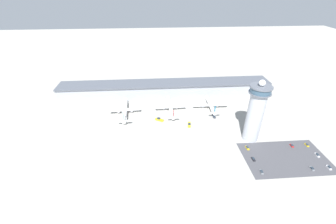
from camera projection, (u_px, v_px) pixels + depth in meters
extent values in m
plane|color=#9E9B93|center=(170.00, 129.00, 206.23)|extent=(1000.00, 1000.00, 0.00)
cube|color=#9399A3|center=(165.00, 90.00, 262.42)|extent=(241.62, 22.00, 15.10)
cube|color=#4C515B|center=(165.00, 83.00, 258.16)|extent=(241.62, 25.00, 1.60)
cylinder|color=#ADB2BC|center=(254.00, 117.00, 183.43)|extent=(12.87, 12.87, 43.40)
cylinder|color=#565B66|center=(260.00, 93.00, 172.15)|extent=(17.17, 17.17, 0.80)
cylinder|color=#334C60|center=(261.00, 90.00, 170.91)|extent=(15.79, 15.79, 4.08)
cylinder|color=#565B66|center=(261.00, 87.00, 169.61)|extent=(17.17, 17.17, 1.00)
sphere|color=white|center=(262.00, 83.00, 168.09)|extent=(4.97, 4.97, 4.97)
cube|color=#424247|center=(285.00, 158.00, 173.34)|extent=(64.00, 40.00, 0.01)
cylinder|color=white|center=(125.00, 109.00, 228.15)|extent=(6.45, 36.21, 4.49)
cone|color=white|center=(125.00, 100.00, 245.24)|extent=(4.70, 4.28, 4.49)
cone|color=white|center=(124.00, 120.00, 210.50)|extent=(4.33, 5.60, 4.04)
cube|color=white|center=(125.00, 110.00, 229.17)|extent=(31.69, 6.12, 0.44)
cylinder|color=#A8A8B2|center=(119.00, 111.00, 229.98)|extent=(2.74, 5.07, 2.47)
cylinder|color=#A8A8B2|center=(132.00, 110.00, 231.45)|extent=(2.74, 5.07, 2.47)
cube|color=#197FB2|center=(123.00, 116.00, 206.60)|extent=(0.45, 2.81, 7.18)
cube|color=white|center=(124.00, 121.00, 209.01)|extent=(12.66, 2.68, 0.24)
cylinder|color=black|center=(126.00, 105.00, 244.24)|extent=(0.28, 0.28, 2.39)
cylinder|color=black|center=(128.00, 112.00, 230.19)|extent=(0.28, 0.28, 2.39)
cylinder|color=black|center=(122.00, 113.00, 229.49)|extent=(0.28, 0.28, 2.39)
cylinder|color=white|center=(170.00, 107.00, 233.41)|extent=(5.16, 36.53, 3.74)
cone|color=white|center=(168.00, 98.00, 250.40)|extent=(3.87, 3.51, 3.74)
cone|color=white|center=(173.00, 117.00, 215.93)|extent=(3.54, 4.62, 3.37)
cube|color=white|center=(170.00, 107.00, 234.36)|extent=(32.06, 5.64, 0.44)
cylinder|color=#A8A8B2|center=(164.00, 108.00, 235.14)|extent=(2.22, 4.20, 2.06)
cylinder|color=#A8A8B2|center=(176.00, 107.00, 236.45)|extent=(2.22, 4.20, 2.06)
cube|color=red|center=(173.00, 113.00, 212.68)|extent=(0.41, 2.81, 5.99)
cube|color=white|center=(173.00, 117.00, 214.63)|extent=(10.55, 2.41, 0.24)
cylinder|color=black|center=(168.00, 102.00, 249.57)|extent=(0.28, 0.28, 2.65)
cylinder|color=black|center=(173.00, 109.00, 235.23)|extent=(0.28, 0.28, 2.65)
cylinder|color=black|center=(168.00, 110.00, 234.72)|extent=(0.28, 0.28, 2.65)
cylinder|color=white|center=(210.00, 105.00, 237.50)|extent=(4.23, 29.00, 3.83)
cone|color=white|center=(207.00, 98.00, 251.41)|extent=(3.88, 3.50, 3.83)
cone|color=white|center=(214.00, 113.00, 223.11)|extent=(3.51, 4.64, 3.45)
cube|color=white|center=(210.00, 105.00, 238.34)|extent=(36.82, 4.91, 0.44)
cylinder|color=#A8A8B2|center=(203.00, 106.00, 239.39)|extent=(2.16, 4.24, 2.11)
cylinder|color=#A8A8B2|center=(217.00, 105.00, 240.20)|extent=(2.16, 4.24, 2.11)
cube|color=#197FB2|center=(215.00, 109.00, 219.78)|extent=(0.34, 2.80, 6.13)
cube|color=white|center=(215.00, 113.00, 221.78)|extent=(10.75, 2.15, 0.24)
cylinder|color=black|center=(208.00, 101.00, 250.49)|extent=(0.28, 0.28, 2.41)
cylinder|color=black|center=(213.00, 107.00, 239.04)|extent=(0.28, 0.28, 2.41)
cylinder|color=black|center=(208.00, 107.00, 238.76)|extent=(0.28, 0.28, 2.41)
cube|color=black|center=(159.00, 121.00, 218.79)|extent=(7.29, 5.60, 0.12)
cube|color=gold|center=(159.00, 120.00, 218.41)|extent=(8.50, 6.36, 1.59)
cube|color=#232D38|center=(159.00, 118.00, 217.99)|extent=(3.27, 3.16, 1.30)
cube|color=black|center=(214.00, 117.00, 224.50)|extent=(2.42, 5.47, 0.12)
cube|color=#2D333D|center=(214.00, 116.00, 224.19)|extent=(2.56, 6.50, 1.37)
cube|color=#232D38|center=(214.00, 116.00, 223.01)|extent=(2.08, 2.01, 1.12)
cube|color=black|center=(189.00, 125.00, 211.66)|extent=(3.52, 6.99, 0.12)
cube|color=gold|center=(189.00, 125.00, 211.32)|extent=(3.82, 8.26, 1.43)
cube|color=#232D38|center=(189.00, 124.00, 209.98)|extent=(2.61, 2.72, 1.17)
cube|color=black|center=(247.00, 148.00, 182.87)|extent=(1.84, 4.02, 0.12)
cube|color=gold|center=(247.00, 148.00, 182.68)|extent=(1.94, 4.78, 0.85)
cube|color=#232D38|center=(247.00, 147.00, 182.39)|extent=(1.64, 2.65, 0.69)
cube|color=black|center=(312.00, 169.00, 162.77)|extent=(1.72, 3.53, 0.12)
cube|color=slate|center=(312.00, 169.00, 162.59)|extent=(1.79, 4.20, 0.84)
cube|color=#232D38|center=(312.00, 168.00, 162.11)|extent=(1.57, 2.31, 0.69)
cube|color=black|center=(317.00, 155.00, 175.41)|extent=(1.74, 3.92, 0.12)
cube|color=silver|center=(317.00, 155.00, 175.23)|extent=(1.82, 4.66, 0.86)
cube|color=#232D38|center=(318.00, 154.00, 174.73)|extent=(1.57, 2.58, 0.70)
cube|color=black|center=(253.00, 159.00, 171.51)|extent=(1.85, 3.81, 0.12)
cube|color=black|center=(253.00, 159.00, 171.35)|extent=(1.95, 4.52, 0.74)
cube|color=#232D38|center=(253.00, 158.00, 171.10)|extent=(1.65, 2.52, 0.61)
cube|color=black|center=(292.00, 146.00, 185.30)|extent=(1.67, 3.42, 0.12)
cube|color=red|center=(292.00, 146.00, 185.13)|extent=(1.74, 4.07, 0.79)
cube|color=#232D38|center=(292.00, 145.00, 184.67)|extent=(1.52, 2.25, 0.65)
cube|color=black|center=(329.00, 168.00, 163.82)|extent=(1.69, 3.78, 0.12)
cube|color=silver|center=(329.00, 168.00, 163.64)|extent=(1.77, 4.50, 0.84)
cube|color=#232D38|center=(329.00, 167.00, 163.16)|extent=(1.53, 2.48, 0.68)
cube|color=black|center=(261.00, 172.00, 160.12)|extent=(1.73, 3.63, 0.12)
cube|color=slate|center=(261.00, 172.00, 159.94)|extent=(1.82, 4.32, 0.82)
cube|color=#232D38|center=(262.00, 171.00, 159.47)|extent=(1.57, 2.39, 0.67)
cube|color=black|center=(307.00, 145.00, 186.12)|extent=(1.79, 3.65, 0.12)
cube|color=gold|center=(307.00, 145.00, 185.96)|extent=(1.88, 4.33, 0.75)
cube|color=#232D38|center=(307.00, 144.00, 185.52)|extent=(1.60, 2.40, 0.61)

